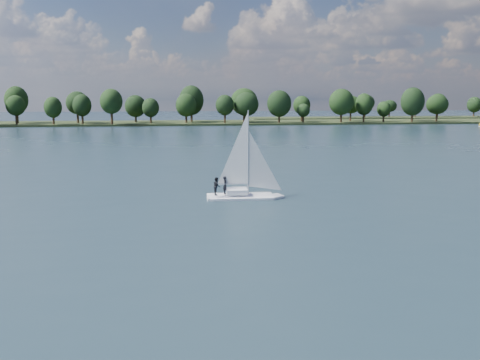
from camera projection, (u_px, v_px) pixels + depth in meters
name	position (u px, v px, depth m)	size (l,w,h in m)	color
ground	(144.00, 147.00, 116.80)	(700.00, 700.00, 0.00)	#233342
far_shore	(152.00, 124.00, 226.31)	(660.00, 40.00, 1.50)	black
far_shore_back	(444.00, 118.00, 296.66)	(220.00, 30.00, 1.40)	black
sailboat	(241.00, 174.00, 55.55)	(7.43, 2.32, 9.69)	white
treeline	(131.00, 105.00, 220.27)	(563.22, 74.52, 17.64)	black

